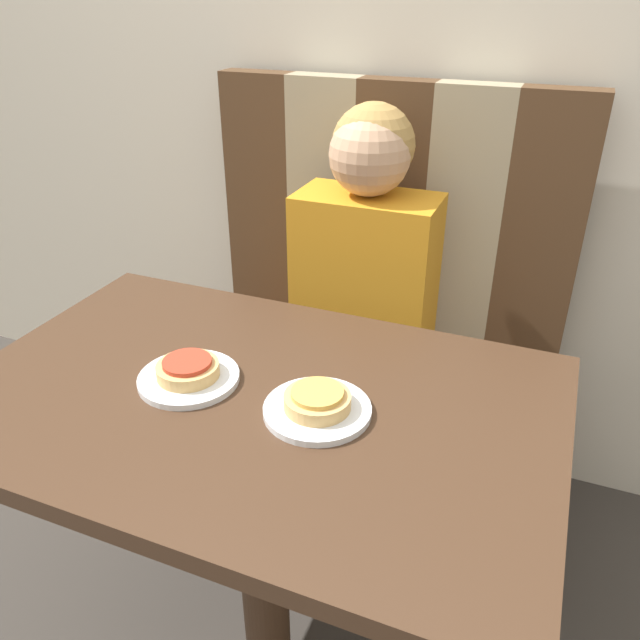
{
  "coord_description": "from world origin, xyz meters",
  "views": [
    {
      "loc": [
        0.44,
        -0.78,
        1.4
      ],
      "look_at": [
        0.0,
        0.31,
        0.75
      ],
      "focal_mm": 35.0,
      "sensor_mm": 36.0,
      "label": 1
    }
  ],
  "objects": [
    {
      "name": "booth_seat",
      "position": [
        0.0,
        0.62,
        0.22
      ],
      "size": [
        1.01,
        0.52,
        0.45
      ],
      "color": "#382319",
      "rests_on": "ground_plane"
    },
    {
      "name": "pizza_left",
      "position": [
        -0.12,
        -0.01,
        0.79
      ],
      "size": [
        0.11,
        0.11,
        0.03
      ],
      "color": "tan",
      "rests_on": "plate_left"
    },
    {
      "name": "pizza_right",
      "position": [
        0.12,
        -0.01,
        0.79
      ],
      "size": [
        0.11,
        0.11,
        0.03
      ],
      "color": "tan",
      "rests_on": "plate_right"
    },
    {
      "name": "wall_back",
      "position": [
        0.0,
        0.94,
        1.3
      ],
      "size": [
        7.0,
        0.05,
        2.6
      ],
      "color": "beige",
      "rests_on": "ground_plane"
    },
    {
      "name": "booth_backrest",
      "position": [
        0.0,
        0.85,
        0.81
      ],
      "size": [
        1.01,
        0.08,
        0.73
      ],
      "color": "#4C331E",
      "rests_on": "booth_seat"
    },
    {
      "name": "person",
      "position": [
        0.0,
        0.63,
        0.8
      ],
      "size": [
        0.35,
        0.22,
        0.71
      ],
      "color": "orange",
      "rests_on": "booth_seat"
    },
    {
      "name": "plate_left",
      "position": [
        -0.12,
        -0.01,
        0.77
      ],
      "size": [
        0.18,
        0.18,
        0.01
      ],
      "color": "white",
      "rests_on": "dining_table"
    },
    {
      "name": "plate_right",
      "position": [
        0.12,
        -0.01,
        0.77
      ],
      "size": [
        0.18,
        0.18,
        0.01
      ],
      "color": "white",
      "rests_on": "dining_table"
    },
    {
      "name": "dining_table",
      "position": [
        0.0,
        0.0,
        0.66
      ],
      "size": [
        1.05,
        0.68,
        0.77
      ],
      "color": "#422B1C",
      "rests_on": "ground_plane"
    }
  ]
}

